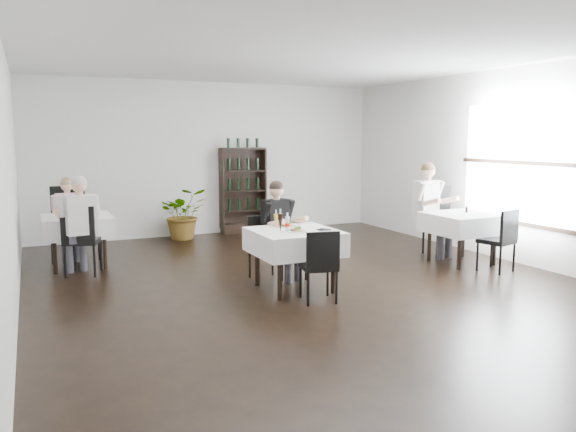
% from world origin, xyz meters
% --- Properties ---
extents(room_shell, '(9.00, 9.00, 9.00)m').
position_xyz_m(room_shell, '(0.00, 0.00, 1.50)').
color(room_shell, black).
rests_on(room_shell, ground).
extents(window_right, '(0.06, 2.30, 1.85)m').
position_xyz_m(window_right, '(3.48, 0.00, 1.50)').
color(window_right, white).
rests_on(window_right, room_shell).
extents(wine_shelf, '(0.90, 0.28, 1.75)m').
position_xyz_m(wine_shelf, '(0.60, 4.31, 0.85)').
color(wine_shelf, black).
rests_on(wine_shelf, ground).
extents(main_table, '(1.03, 1.03, 0.77)m').
position_xyz_m(main_table, '(-0.30, 0.00, 0.62)').
color(main_table, black).
rests_on(main_table, ground).
extents(left_table, '(0.98, 0.98, 0.77)m').
position_xyz_m(left_table, '(-2.70, 2.50, 0.62)').
color(left_table, black).
rests_on(left_table, ground).
extents(right_table, '(0.98, 0.98, 0.77)m').
position_xyz_m(right_table, '(2.70, 0.30, 0.62)').
color(right_table, black).
rests_on(right_table, ground).
extents(potted_tree, '(0.94, 0.83, 0.98)m').
position_xyz_m(potted_tree, '(-0.69, 4.09, 0.49)').
color(potted_tree, '#1E501B').
rests_on(potted_tree, ground).
extents(main_chair_far, '(0.40, 0.40, 0.86)m').
position_xyz_m(main_chair_far, '(-0.44, 0.69, 0.49)').
color(main_chair_far, black).
rests_on(main_chair_far, ground).
extents(main_chair_near, '(0.46, 0.47, 0.87)m').
position_xyz_m(main_chair_near, '(-0.27, -0.65, 0.49)').
color(main_chair_near, black).
rests_on(main_chair_near, ground).
extents(left_chair_far, '(0.56, 0.57, 1.16)m').
position_xyz_m(left_chair_far, '(-2.78, 3.19, 0.66)').
color(left_chair_far, black).
rests_on(left_chair_far, ground).
extents(left_chair_near, '(0.58, 0.58, 1.00)m').
position_xyz_m(left_chair_near, '(-2.70, 1.90, 0.57)').
color(left_chair_near, black).
rests_on(left_chair_near, ground).
extents(right_chair_far, '(0.59, 0.59, 1.12)m').
position_xyz_m(right_chair_far, '(2.83, 0.96, 0.64)').
color(right_chair_far, black).
rests_on(right_chair_far, ground).
extents(right_chair_near, '(0.51, 0.51, 0.91)m').
position_xyz_m(right_chair_near, '(2.80, -0.41, 0.52)').
color(right_chair_near, black).
rests_on(right_chair_near, ground).
extents(diner_main, '(0.58, 0.62, 1.35)m').
position_xyz_m(diner_main, '(-0.25, 0.58, 0.78)').
color(diner_main, '#3F3E45').
rests_on(diner_main, ground).
extents(diner_left_far, '(0.49, 0.48, 1.30)m').
position_xyz_m(diner_left_far, '(-2.78, 3.12, 0.75)').
color(diner_left_far, '#3F3E45').
rests_on(diner_left_far, ground).
extents(diner_left_near, '(0.57, 0.60, 1.42)m').
position_xyz_m(diner_left_near, '(-2.71, 1.89, 0.82)').
color(diner_left_near, '#3F3E45').
rests_on(diner_left_near, ground).
extents(diner_right_far, '(0.63, 0.67, 1.53)m').
position_xyz_m(diner_right_far, '(2.60, 0.93, 0.89)').
color(diner_right_far, '#3F3E45').
rests_on(diner_right_far, ground).
extents(plate_far, '(0.25, 0.25, 0.07)m').
position_xyz_m(plate_far, '(-0.28, 0.27, 0.79)').
color(plate_far, white).
rests_on(plate_far, main_table).
extents(plate_near, '(0.28, 0.28, 0.07)m').
position_xyz_m(plate_near, '(-0.33, -0.13, 0.79)').
color(plate_near, white).
rests_on(plate_near, main_table).
extents(pilsner_dark, '(0.07, 0.07, 0.30)m').
position_xyz_m(pilsner_dark, '(-0.54, -0.11, 0.89)').
color(pilsner_dark, black).
rests_on(pilsner_dark, main_table).
extents(pilsner_lager, '(0.06, 0.06, 0.26)m').
position_xyz_m(pilsner_lager, '(-0.52, 0.08, 0.88)').
color(pilsner_lager, gold).
rests_on(pilsner_lager, main_table).
extents(coke_bottle, '(0.06, 0.06, 0.23)m').
position_xyz_m(coke_bottle, '(-0.41, -0.03, 0.86)').
color(coke_bottle, silver).
rests_on(coke_bottle, main_table).
extents(napkin_cutlery, '(0.18, 0.18, 0.02)m').
position_xyz_m(napkin_cutlery, '(0.05, -0.14, 0.78)').
color(napkin_cutlery, black).
rests_on(napkin_cutlery, main_table).
extents(pepper_mill, '(0.05, 0.05, 0.10)m').
position_xyz_m(pepper_mill, '(2.84, 0.37, 0.82)').
color(pepper_mill, black).
rests_on(pepper_mill, right_table).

